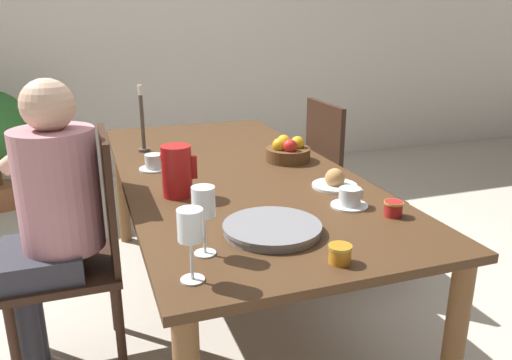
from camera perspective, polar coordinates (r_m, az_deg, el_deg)
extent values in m
plane|color=beige|center=(2.57, -2.45, -14.51)|extent=(20.00, 20.00, 0.00)
cube|color=silver|center=(4.66, -12.25, 16.66)|extent=(10.00, 0.06, 2.60)
cube|color=#472D19|center=(2.26, -2.68, 0.80)|extent=(0.98, 2.14, 0.03)
cylinder|color=brown|center=(1.81, 21.53, -18.08)|extent=(0.07, 0.07, 0.69)
cylinder|color=brown|center=(3.26, -15.05, -1.10)|extent=(0.07, 0.07, 0.69)
cylinder|color=brown|center=(3.41, -0.58, 0.43)|extent=(0.07, 0.07, 0.69)
cylinder|color=#331E14|center=(2.11, -25.74, -17.64)|extent=(0.04, 0.04, 0.42)
cylinder|color=#331E14|center=(2.42, -24.92, -12.67)|extent=(0.04, 0.04, 0.42)
cylinder|color=#331E14|center=(2.09, -15.21, -16.76)|extent=(0.04, 0.04, 0.42)
cylinder|color=#331E14|center=(2.40, -15.97, -11.86)|extent=(0.04, 0.04, 0.42)
cube|color=#331E14|center=(2.14, -21.14, -9.47)|extent=(0.42, 0.42, 0.03)
cube|color=#331E14|center=(2.03, -16.45, -2.00)|extent=(0.03, 0.39, 0.52)
cylinder|color=#331E14|center=(3.12, 12.09, -4.36)|extent=(0.04, 0.04, 0.42)
cylinder|color=#331E14|center=(2.84, 15.94, -6.98)|extent=(0.04, 0.04, 0.42)
cylinder|color=#331E14|center=(2.96, 5.91, -5.34)|extent=(0.04, 0.04, 0.42)
cylinder|color=#331E14|center=(2.66, 9.31, -8.29)|extent=(0.04, 0.04, 0.42)
cube|color=#331E14|center=(2.80, 11.09, -1.95)|extent=(0.42, 0.42, 0.03)
cube|color=#331E14|center=(2.63, 7.71, 3.15)|extent=(0.03, 0.39, 0.52)
cylinder|color=#33333D|center=(2.16, -24.50, -16.00)|extent=(0.09, 0.09, 0.45)
cylinder|color=#33333D|center=(2.30, -24.21, -13.83)|extent=(0.09, 0.09, 0.45)
cube|color=#33333D|center=(2.10, -23.26, -8.45)|extent=(0.30, 0.34, 0.11)
cylinder|color=#B77A84|center=(1.99, -21.65, -1.07)|extent=(0.30, 0.30, 0.46)
sphere|color=#D6AD8E|center=(1.92, -22.74, 7.89)|extent=(0.19, 0.19, 0.19)
cylinder|color=#D6AD8E|center=(2.17, -24.50, 3.26)|extent=(0.25, 0.06, 0.20)
cylinder|color=red|center=(1.92, -9.04, 1.00)|extent=(0.11, 0.11, 0.20)
cube|color=red|center=(1.93, -7.09, 1.48)|extent=(0.02, 0.02, 0.09)
cone|color=red|center=(1.89, -10.53, 3.17)|extent=(0.04, 0.04, 0.04)
cylinder|color=white|center=(1.47, -5.83, -8.32)|extent=(0.06, 0.06, 0.00)
cylinder|color=white|center=(1.45, -5.91, -6.20)|extent=(0.01, 0.01, 0.11)
cylinder|color=white|center=(1.41, -6.04, -2.47)|extent=(0.07, 0.07, 0.09)
cylinder|color=white|center=(1.34, -7.25, -11.23)|extent=(0.06, 0.06, 0.00)
cylinder|color=white|center=(1.31, -7.35, -9.02)|extent=(0.01, 0.01, 0.11)
cylinder|color=white|center=(1.27, -7.53, -5.11)|extent=(0.07, 0.07, 0.08)
cylinder|color=orange|center=(1.28, -7.49, -5.88)|extent=(0.06, 0.06, 0.05)
cylinder|color=silver|center=(1.85, 10.60, -2.86)|extent=(0.14, 0.14, 0.01)
cylinder|color=silver|center=(1.84, 10.67, -1.84)|extent=(0.08, 0.08, 0.06)
cube|color=silver|center=(1.86, 11.93, -1.58)|extent=(0.01, 0.01, 0.03)
cylinder|color=silver|center=(2.31, -11.55, 1.28)|extent=(0.14, 0.14, 0.01)
cylinder|color=silver|center=(2.30, -11.61, 2.12)|extent=(0.08, 0.08, 0.06)
cube|color=silver|center=(2.31, -10.46, 2.31)|extent=(0.01, 0.01, 0.03)
cylinder|color=gray|center=(1.60, 1.86, -5.75)|extent=(0.31, 0.31, 0.02)
cylinder|color=gray|center=(1.60, 1.86, -5.25)|extent=(0.32, 0.32, 0.01)
cylinder|color=silver|center=(2.05, 8.96, -0.63)|extent=(0.18, 0.18, 0.01)
sphere|color=#B7854D|center=(2.04, 9.01, 0.22)|extent=(0.08, 0.08, 0.08)
cylinder|color=#C67A1E|center=(1.43, 9.56, -8.34)|extent=(0.06, 0.06, 0.05)
cylinder|color=gold|center=(1.42, 9.61, -7.53)|extent=(0.07, 0.07, 0.01)
cylinder|color=#A81E1E|center=(1.79, 15.42, -3.19)|extent=(0.06, 0.06, 0.05)
cylinder|color=gold|center=(1.78, 15.48, -2.51)|extent=(0.07, 0.07, 0.01)
cylinder|color=brown|center=(2.40, 3.67, 2.94)|extent=(0.21, 0.21, 0.06)
sphere|color=gold|center=(2.41, 4.76, 4.21)|extent=(0.07, 0.07, 0.07)
sphere|color=gold|center=(2.43, 3.19, 4.39)|extent=(0.07, 0.07, 0.07)
sphere|color=gold|center=(2.36, 2.71, 4.00)|extent=(0.07, 0.07, 0.07)
sphere|color=red|center=(2.34, 3.89, 3.85)|extent=(0.07, 0.07, 0.07)
cylinder|color=#4C4238|center=(2.64, -12.65, 3.37)|extent=(0.06, 0.06, 0.01)
cylinder|color=#4C4238|center=(2.61, -12.87, 6.44)|extent=(0.02, 0.02, 0.28)
cylinder|color=beige|center=(2.58, -13.12, 9.98)|extent=(0.02, 0.02, 0.05)
cylinder|color=#A8603D|center=(4.28, -26.98, -1.59)|extent=(0.29, 0.29, 0.17)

